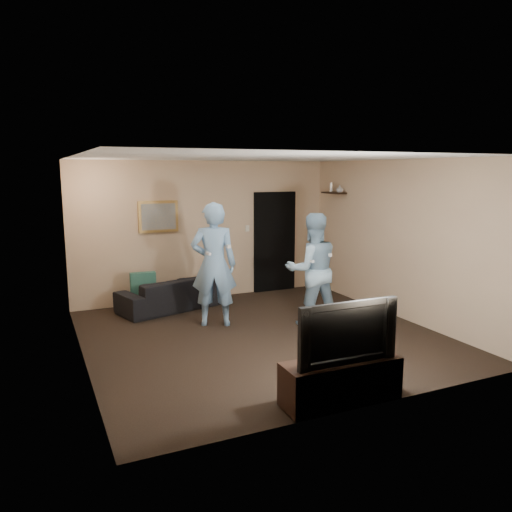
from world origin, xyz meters
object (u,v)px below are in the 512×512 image
wii_player_left (214,264)px  wii_player_right (312,270)px  television (342,330)px  sofa (173,293)px  tv_console (341,381)px

wii_player_left → wii_player_right: 1.54m
wii_player_right → wii_player_left: bearing=156.3°
television → wii_player_left: 3.14m
wii_player_right → television: bearing=-114.3°
sofa → television: 4.39m
television → wii_player_right: wii_player_right is taller
tv_console → wii_player_left: (-0.28, 3.12, 0.72)m
sofa → tv_console: bearing=82.4°
tv_console → wii_player_right: wii_player_right is taller
sofa → tv_console: 4.36m
sofa → wii_player_right: wii_player_right is taller
sofa → wii_player_left: size_ratio=0.99×
sofa → television: (0.63, -4.32, 0.53)m
tv_console → wii_player_right: bearing=66.7°
television → wii_player_right: (1.13, 2.50, 0.08)m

